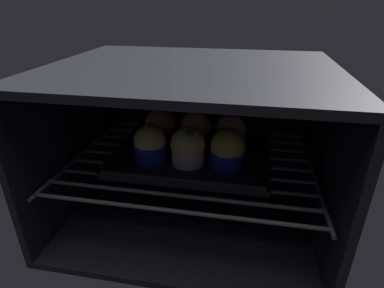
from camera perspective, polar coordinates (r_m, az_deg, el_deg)
The scene contains 9 objects.
oven_cavity at distance 74.19cm, azimuth 0.51°, elevation 0.77°, with size 59.00×47.00×37.00cm.
oven_rack at distance 71.98cm, azimuth -0.10°, elevation -3.08°, with size 54.80×42.00×0.80cm.
baking_tray at distance 72.04cm, azimuth 0.00°, elevation -2.07°, with size 34.76×25.98×2.20cm.
muffin_row0_col0 at distance 67.95cm, azimuth -7.76°, elevation -0.08°, with size 7.03×7.03×8.56cm.
muffin_row0_col1 at distance 65.88cm, azimuth -0.58°, elevation -0.68°, with size 7.50×7.50×8.29cm.
muffin_row0_col2 at distance 65.34cm, azimuth 6.60°, elevation -1.00°, with size 7.39×7.39×8.41cm.
muffin_row1_col0 at distance 76.10cm, azimuth -5.91°, elevation 3.10°, with size 7.28×7.28×8.65cm.
muffin_row1_col1 at distance 74.10cm, azimuth 0.78°, elevation 2.67°, with size 7.31×7.31×8.95cm.
muffin_row1_col2 at distance 73.49cm, azimuth 7.21°, elevation 2.11°, with size 7.01×7.01×8.45cm.
Camera 1 is at (11.79, -40.07, 48.09)cm, focal length 28.88 mm.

